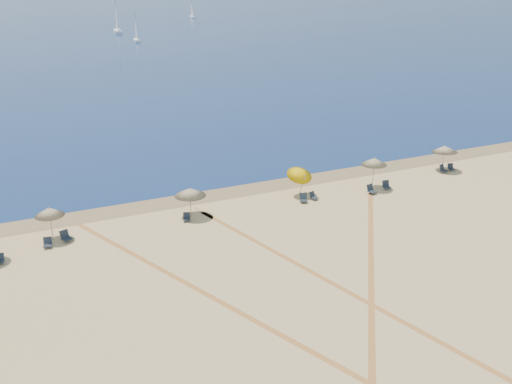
# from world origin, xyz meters

# --- Properties ---
(ground) EXTENTS (160.00, 160.00, 0.00)m
(ground) POSITION_xyz_m (0.00, 0.00, 0.00)
(ground) COLOR tan
(ground) RESTS_ON ground
(ocean) EXTENTS (500.00, 500.00, 0.00)m
(ocean) POSITION_xyz_m (0.00, 225.00, 0.01)
(ocean) COLOR #0C2151
(ocean) RESTS_ON ground
(wet_sand) EXTENTS (500.00, 500.00, 0.00)m
(wet_sand) POSITION_xyz_m (0.00, 24.00, 0.00)
(wet_sand) COLOR olive
(wet_sand) RESTS_ON ground
(umbrella_1) EXTENTS (1.89, 1.89, 2.36)m
(umbrella_1) POSITION_xyz_m (-14.42, 20.74, 2.02)
(umbrella_1) COLOR gray
(umbrella_1) RESTS_ON ground
(umbrella_2) EXTENTS (2.26, 2.26, 2.22)m
(umbrella_2) POSITION_xyz_m (-4.89, 20.60, 1.88)
(umbrella_2) COLOR gray
(umbrella_2) RESTS_ON ground
(umbrella_3) EXTENTS (1.99, 2.04, 2.59)m
(umbrella_3) POSITION_xyz_m (4.16, 20.86, 1.92)
(umbrella_3) COLOR gray
(umbrella_3) RESTS_ON ground
(umbrella_4) EXTENTS (2.07, 2.07, 2.64)m
(umbrella_4) POSITION_xyz_m (10.33, 19.83, 2.30)
(umbrella_4) COLOR gray
(umbrella_4) RESTS_ON ground
(umbrella_5) EXTENTS (2.24, 2.27, 2.31)m
(umbrella_5) POSITION_xyz_m (18.60, 20.95, 1.97)
(umbrella_5) COLOR gray
(umbrella_5) RESTS_ON ground
(chair_1) EXTENTS (0.59, 0.66, 0.59)m
(chair_1) POSITION_xyz_m (-17.75, 18.72, 0.26)
(chair_1) COLOR black
(chair_1) RESTS_ON ground
(chair_2) EXTENTS (0.63, 0.71, 0.64)m
(chair_2) POSITION_xyz_m (-14.85, 19.77, 0.28)
(chair_2) COLOR black
(chair_2) RESTS_ON ground
(chair_3) EXTENTS (0.82, 0.87, 0.72)m
(chair_3) POSITION_xyz_m (-13.67, 20.21, 0.32)
(chair_3) COLOR black
(chair_3) RESTS_ON ground
(chair_4) EXTENTS (0.65, 0.70, 0.60)m
(chair_4) POSITION_xyz_m (-5.43, 19.96, 0.26)
(chair_4) COLOR black
(chair_4) RESTS_ON ground
(chair_5) EXTENTS (0.79, 0.83, 0.68)m
(chair_5) POSITION_xyz_m (3.80, 19.59, 0.30)
(chair_5) COLOR black
(chair_5) RESTS_ON ground
(chair_6) EXTENTS (0.69, 0.74, 0.62)m
(chair_6) POSITION_xyz_m (4.77, 19.73, 0.27)
(chair_6) COLOR black
(chair_6) RESTS_ON ground
(chair_7) EXTENTS (0.72, 0.80, 0.72)m
(chair_7) POSITION_xyz_m (9.58, 18.93, 0.32)
(chair_7) COLOR black
(chair_7) RESTS_ON ground
(chair_8) EXTENTS (0.68, 0.76, 0.68)m
(chair_8) POSITION_xyz_m (11.29, 19.26, 0.30)
(chair_8) COLOR black
(chair_8) RESTS_ON ground
(chair_9) EXTENTS (0.76, 0.83, 0.70)m
(chair_9) POSITION_xyz_m (18.27, 20.49, 0.31)
(chair_9) COLOR black
(chair_9) RESTS_ON ground
(chair_10) EXTENTS (0.64, 0.71, 0.62)m
(chair_10) POSITION_xyz_m (19.24, 20.60, 0.27)
(chair_10) COLOR black
(chair_10) RESTS_ON ground
(sailboat_0) EXTENTS (1.75, 4.86, 7.07)m
(sailboat_0) POSITION_xyz_m (17.27, 125.68, 2.14)
(sailboat_0) COLOR white
(sailboat_0) RESTS_ON ocean
(sailboat_1) EXTENTS (2.55, 7.05, 10.27)m
(sailboat_1) POSITION_xyz_m (17.36, 147.20, 3.11)
(sailboat_1) COLOR white
(sailboat_1) RESTS_ON ocean
(sailboat_3) EXTENTS (1.30, 4.45, 6.57)m
(sailboat_3) POSITION_xyz_m (51.70, 185.41, 1.99)
(sailboat_3) COLOR white
(sailboat_3) RESTS_ON ocean
(tire_tracks) EXTENTS (48.80, 42.08, 0.00)m
(tire_tracks) POSITION_xyz_m (-2.24, 9.50, 0.00)
(tire_tracks) COLOR tan
(tire_tracks) RESTS_ON ground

